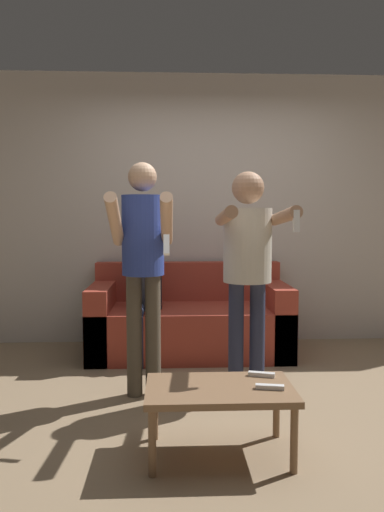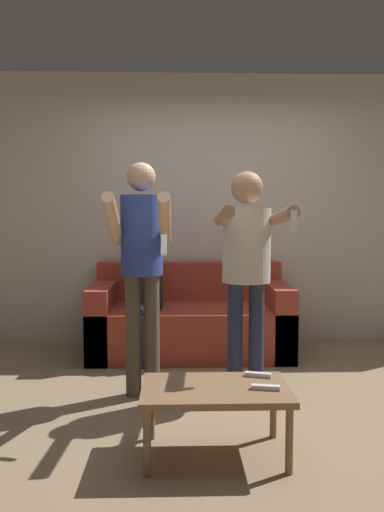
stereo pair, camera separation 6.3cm
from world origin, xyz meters
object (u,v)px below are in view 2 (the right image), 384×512
Objects in this scene: remote_far at (258,375)px; coffee_table at (215,395)px; person_standing_right at (247,255)px; person_standing_left at (142,254)px; remote_near at (266,387)px; couch at (190,322)px; person_seated at (147,289)px.

coffee_table is at bearing -148.80° from remote_far.
person_standing_left is at bearing 179.76° from person_standing_right.
remote_near is at bearing -91.71° from person_standing_right.
remote_far is (0.71, -0.74, -0.63)m from person_standing_left.
person_standing_left is 1.04× the size of person_standing_right.
couch is 2.30× the size of coffee_table.
person_standing_left is at bearing -88.48° from person_seated.
person_seated is (-0.39, -0.21, 0.35)m from couch.
remote_near is (0.71, -0.95, -0.63)m from person_standing_left.
remote_far is at bearing 31.20° from coffee_table.
coffee_table is at bearing 168.22° from remote_near.
remote_near is (0.26, -0.05, 0.06)m from coffee_table.
couch is at bearing 108.21° from person_standing_right.
couch is 1.39m from person_standing_right.
person_standing_right is at bearing 88.29° from remote_near.
person_standing_left is (-0.37, -1.12, 0.74)m from couch.
person_standing_right is at bearing -50.13° from person_seated.
couch is 2.10m from remote_near.
couch is at bearing 92.32° from coffee_table.
person_seated is at bearing 104.74° from coffee_table.
couch is at bearing 71.77° from person_standing_left.
person_standing_right reaches higher than remote_near.
coffee_table is 5.13× the size of remote_near.
remote_near is 1.00× the size of remote_far.
remote_far is (-0.03, -0.74, -0.62)m from person_standing_right.
remote_near is at bearing -53.19° from person_standing_left.
person_standing_right is at bearing 72.11° from coffee_table.
person_standing_left reaches higher than remote_near.
couch reaches higher than coffee_table.
person_standing_right is (0.37, -1.13, 0.72)m from couch.
remote_far is at bearing -79.77° from couch.
person_standing_left is 1.42× the size of person_seated.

